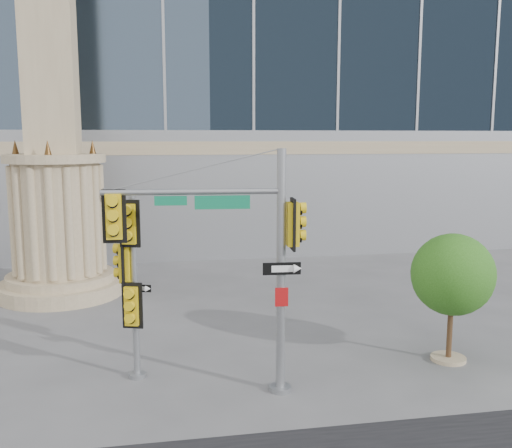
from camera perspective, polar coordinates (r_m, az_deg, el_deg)
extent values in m
plane|color=#545456|center=(13.63, 1.77, -15.92)|extent=(120.00, 120.00, 0.00)
cylinder|color=tan|center=(22.07, -18.86, -6.05)|extent=(4.40, 4.40, 0.50)
cylinder|color=tan|center=(21.98, -18.91, -5.04)|extent=(3.80, 3.80, 0.30)
cylinder|color=tan|center=(21.59, -19.19, 0.52)|extent=(3.00, 3.00, 4.00)
cylinder|color=tan|center=(21.41, -19.48, 6.22)|extent=(3.50, 3.50, 0.30)
cone|color=#472D14|center=(21.23, -16.04, 7.45)|extent=(0.24, 0.24, 0.50)
cone|color=#472D14|center=(21.65, -22.95, 7.12)|extent=(0.24, 0.24, 0.50)
cylinder|color=slate|center=(13.41, 2.43, -16.09)|extent=(0.51, 0.51, 0.11)
cylinder|color=slate|center=(12.54, 2.51, -4.96)|extent=(0.20, 0.20, 5.44)
cylinder|color=slate|center=(12.10, -6.40, 3.21)|extent=(3.81, 0.40, 0.13)
cube|color=#0D724B|center=(12.12, -3.38, 2.18)|extent=(1.18, 0.12, 0.29)
cube|color=yellow|center=(12.28, -13.99, 0.75)|extent=(0.52, 0.29, 1.13)
cube|color=yellow|center=(12.37, 3.70, -0.02)|extent=(0.29, 0.52, 1.13)
cube|color=black|center=(12.38, 2.60, -4.48)|extent=(0.83, 0.09, 0.27)
cube|color=#AB0F12|center=(12.54, 2.58, -7.31)|extent=(0.29, 0.05, 0.42)
cylinder|color=slate|center=(14.36, -11.77, -14.55)|extent=(0.42, 0.42, 0.10)
cylinder|color=slate|center=(13.67, -12.04, -6.34)|extent=(0.16, 0.16, 4.35)
cube|color=yellow|center=(13.18, -12.52, 0.04)|extent=(0.53, 0.37, 1.09)
cube|color=yellow|center=(13.59, -12.89, -3.82)|extent=(0.37, 0.53, 1.09)
cube|color=yellow|center=(13.59, -12.26, -7.96)|extent=(0.53, 0.37, 1.09)
cube|color=black|center=(13.52, -11.56, -6.31)|extent=(0.52, 0.18, 0.17)
cylinder|color=tan|center=(15.83, 18.67, -12.61)|extent=(0.89, 0.89, 0.10)
cylinder|color=#382314|center=(15.55, 18.82, -9.73)|extent=(0.14, 0.14, 1.77)
sphere|color=#245914|center=(15.19, 19.07, -4.79)|extent=(2.07, 2.07, 2.07)
sphere|color=#245914|center=(15.68, 20.00, -5.53)|extent=(1.28, 1.28, 1.28)
sphere|color=#245914|center=(14.87, 18.32, -6.01)|extent=(1.08, 1.08, 1.08)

